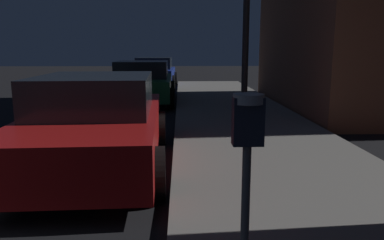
{
  "coord_description": "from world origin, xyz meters",
  "views": [
    {
      "loc": [
        4.13,
        -1.62,
        1.8
      ],
      "look_at": [
        4.24,
        2.05,
        1.1
      ],
      "focal_mm": 34.39,
      "sensor_mm": 36.0,
      "label": 1
    }
  ],
  "objects_px": {
    "car_red": "(97,123)",
    "car_blue": "(154,73)",
    "car_green": "(143,83)",
    "parking_meter": "(247,148)"
  },
  "relations": [
    {
      "from": "car_red",
      "to": "car_green",
      "type": "height_order",
      "value": "same"
    },
    {
      "from": "car_red",
      "to": "car_blue",
      "type": "height_order",
      "value": "same"
    },
    {
      "from": "parking_meter",
      "to": "car_red",
      "type": "distance_m",
      "value": 3.77
    },
    {
      "from": "car_red",
      "to": "car_green",
      "type": "bearing_deg",
      "value": 90.0
    },
    {
      "from": "parking_meter",
      "to": "car_green",
      "type": "relative_size",
      "value": 0.34
    },
    {
      "from": "car_red",
      "to": "car_blue",
      "type": "xyz_separation_m",
      "value": [
        0.0,
        12.66,
        -0.0
      ]
    },
    {
      "from": "car_red",
      "to": "car_green",
      "type": "distance_m",
      "value": 6.96
    },
    {
      "from": "car_green",
      "to": "car_blue",
      "type": "relative_size",
      "value": 0.98
    },
    {
      "from": "car_blue",
      "to": "parking_meter",
      "type": "bearing_deg",
      "value": -83.96
    },
    {
      "from": "parking_meter",
      "to": "car_blue",
      "type": "xyz_separation_m",
      "value": [
        -1.69,
        16.0,
        -0.5
      ]
    }
  ]
}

